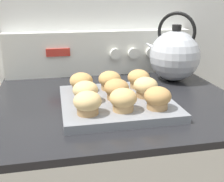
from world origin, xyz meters
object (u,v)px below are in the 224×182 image
muffin_r1_c2 (146,87)px  tea_kettle (174,55)px  muffin_pan (116,102)px  muffin_r0_c1 (123,100)px  muffin_r1_c1 (116,89)px  muffin_r2_c1 (110,80)px  muffin_r1_c0 (85,92)px  muffin_r0_c0 (88,103)px  muffin_r2_c2 (139,79)px  muffin_r0_c2 (158,98)px  muffin_r2_c0 (81,82)px

muffin_r1_c2 → tea_kettle: (0.18, 0.21, 0.04)m
muffin_pan → muffin_r0_c1: (-0.00, -0.09, 0.04)m
muffin_r1_c1 → muffin_r2_c1: size_ratio=1.00×
muffin_r1_c0 → muffin_r0_c0: bearing=-93.1°
muffin_pan → muffin_r2_c2: size_ratio=4.41×
muffin_r0_c0 → muffin_r1_c0: bearing=86.9°
muffin_r0_c2 → muffin_r2_c0: size_ratio=1.00×
muffin_r2_c1 → muffin_r1_c0: bearing=-132.9°
muffin_r0_c1 → muffin_r2_c1: same height
muffin_r1_c1 → tea_kettle: bearing=39.2°
muffin_r0_c2 → muffin_r1_c0: same height
muffin_r0_c0 → muffin_r2_c1: (0.09, 0.18, 0.00)m
muffin_r0_c0 → muffin_r0_c1: bearing=2.8°
muffin_r0_c1 → muffin_r1_c0: 0.12m
muffin_r0_c1 → muffin_r0_c0: bearing=-177.2°
muffin_r2_c2 → muffin_r0_c2: bearing=-91.2°
muffin_r1_c0 → muffin_r1_c1: bearing=2.1°
muffin_r0_c0 → muffin_r0_c2: bearing=-0.1°
muffin_pan → tea_kettle: 0.35m
muffin_r0_c2 → muffin_r2_c2: (0.00, 0.18, 0.00)m
muffin_r1_c0 → tea_kettle: tea_kettle is taller
muffin_r0_c1 → tea_kettle: size_ratio=0.28×
muffin_pan → muffin_r2_c1: size_ratio=4.41×
tea_kettle → muffin_r0_c2: bearing=-119.9°
muffin_r2_c1 → muffin_r0_c1: bearing=-90.1°
muffin_r0_c1 → muffin_r0_c2: 0.09m
muffin_pan → tea_kettle: bearing=39.2°
muffin_r1_c0 → muffin_r2_c2: same height
muffin_r1_c1 → muffin_r2_c1: same height
muffin_pan → muffin_r1_c0: 0.10m
muffin_r1_c1 → muffin_pan: bearing=-159.2°
muffin_r1_c2 → tea_kettle: 0.28m
muffin_r0_c0 → muffin_r2_c2: 0.26m
muffin_pan → muffin_r2_c0: (-0.09, 0.09, 0.04)m
muffin_r0_c0 → muffin_r2_c0: size_ratio=1.00×
muffin_r1_c0 → muffin_r0_c1: bearing=-44.1°
muffin_r0_c1 → muffin_r1_c0: (-0.09, 0.08, 0.00)m
muffin_r0_c0 → muffin_r1_c1: bearing=44.5°
muffin_pan → muffin_r2_c0: size_ratio=4.41×
muffin_r0_c2 → muffin_r1_c1: same height
muffin_r2_c0 → muffin_r1_c0: bearing=-88.7°
muffin_r0_c1 → muffin_r2_c0: bearing=116.8°
muffin_r1_c1 → muffin_r2_c1: bearing=91.0°
muffin_pan → muffin_r0_c0: size_ratio=4.41×
muffin_r1_c2 → muffin_r2_c2: 0.09m
muffin_r2_c0 → muffin_r0_c2: bearing=-45.3°
muffin_pan → muffin_r0_c1: bearing=-90.9°
muffin_r0_c1 → muffin_r1_c2: 0.12m
muffin_r0_c1 → muffin_r1_c0: size_ratio=1.00×
muffin_pan → muffin_r1_c0: bearing=-178.0°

